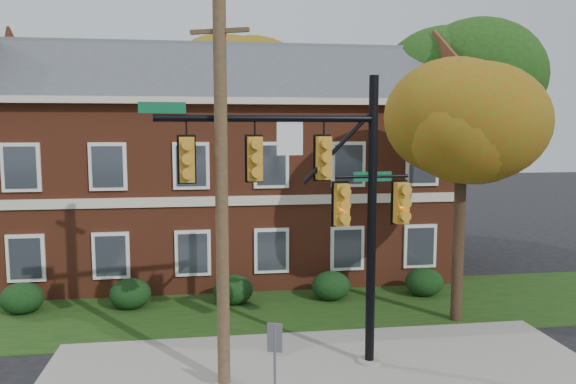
{
  "coord_description": "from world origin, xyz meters",
  "views": [
    {
      "loc": [
        -2.8,
        -12.48,
        6.14
      ],
      "look_at": [
        -0.59,
        3.0,
        4.36
      ],
      "focal_mm": 35.0,
      "sensor_mm": 36.0,
      "label": 1
    }
  ],
  "objects": [
    {
      "name": "sidewalk",
      "position": [
        0.0,
        1.0,
        0.04
      ],
      "size": [
        14.0,
        5.0,
        0.08
      ],
      "primitive_type": "cube",
      "color": "gray",
      "rests_on": "ground"
    },
    {
      "name": "grass_strip",
      "position": [
        0.0,
        6.0,
        0.02
      ],
      "size": [
        30.0,
        6.0,
        0.04
      ],
      "primitive_type": "cube",
      "color": "#193811",
      "rests_on": "ground"
    },
    {
      "name": "apartment_building",
      "position": [
        -2.0,
        11.95,
        4.99
      ],
      "size": [
        18.8,
        8.8,
        9.74
      ],
      "color": "brown",
      "rests_on": "ground"
    },
    {
      "name": "hedge_far_left",
      "position": [
        -9.0,
        6.7,
        0.53
      ],
      "size": [
        1.4,
        1.26,
        1.05
      ],
      "primitive_type": "ellipsoid",
      "color": "black",
      "rests_on": "ground"
    },
    {
      "name": "hedge_left",
      "position": [
        -5.5,
        6.7,
        0.53
      ],
      "size": [
        1.4,
        1.26,
        1.05
      ],
      "primitive_type": "ellipsoid",
      "color": "black",
      "rests_on": "ground"
    },
    {
      "name": "hedge_center",
      "position": [
        -2.0,
        6.7,
        0.53
      ],
      "size": [
        1.4,
        1.26,
        1.05
      ],
      "primitive_type": "ellipsoid",
      "color": "black",
      "rests_on": "ground"
    },
    {
      "name": "hedge_right",
      "position": [
        1.5,
        6.7,
        0.53
      ],
      "size": [
        1.4,
        1.26,
        1.05
      ],
      "primitive_type": "ellipsoid",
      "color": "black",
      "rests_on": "ground"
    },
    {
      "name": "hedge_far_right",
      "position": [
        5.0,
        6.7,
        0.53
      ],
      "size": [
        1.4,
        1.26,
        1.05
      ],
      "primitive_type": "ellipsoid",
      "color": "black",
      "rests_on": "ground"
    },
    {
      "name": "tree_near_right",
      "position": [
        5.22,
        3.87,
        6.67
      ],
      "size": [
        4.5,
        4.25,
        8.58
      ],
      "color": "black",
      "rests_on": "ground"
    },
    {
      "name": "tree_right_rear",
      "position": [
        9.31,
        12.81,
        8.12
      ],
      "size": [
        6.3,
        5.95,
        10.62
      ],
      "color": "black",
      "rests_on": "ground"
    },
    {
      "name": "tree_far_rear",
      "position": [
        -0.66,
        19.79,
        8.84
      ],
      "size": [
        6.84,
        6.46,
        11.52
      ],
      "color": "black",
      "rests_on": "ground"
    },
    {
      "name": "traffic_signal",
      "position": [
        -0.06,
        0.96,
        4.62
      ],
      "size": [
        6.65,
        0.85,
        7.44
      ],
      "rotation": [
        0.0,
        0.0,
        0.08
      ],
      "color": "gray",
      "rests_on": "ground"
    },
    {
      "name": "utility_pole",
      "position": [
        -2.5,
        0.48,
        4.57
      ],
      "size": [
        1.32,
        0.65,
        9.01
      ],
      "rotation": [
        0.0,
        0.0,
        -0.41
      ],
      "color": "#473421",
      "rests_on": "ground"
    },
    {
      "name": "sign_post",
      "position": [
        -1.5,
        -1.45,
        1.47
      ],
      "size": [
        0.31,
        0.13,
        2.17
      ],
      "rotation": [
        0.0,
        0.0,
        -0.31
      ],
      "color": "slate",
      "rests_on": "ground"
    }
  ]
}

